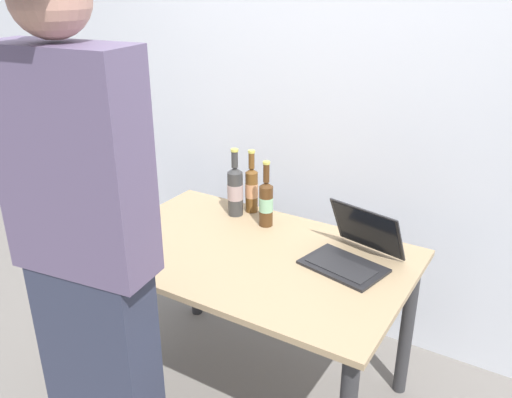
{
  "coord_description": "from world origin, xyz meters",
  "views": [
    {
      "loc": [
        1.04,
        -1.68,
        1.83
      ],
      "look_at": [
        0.02,
        0.0,
        0.99
      ],
      "focal_mm": 37.21,
      "sensor_mm": 36.0,
      "label": 1
    }
  ],
  "objects_px": {
    "beer_bottle_dark": "(266,202)",
    "person_figure": "(87,257)",
    "beer_bottle_amber": "(252,188)",
    "beer_bottle_green": "(235,190)",
    "laptop": "(353,250)"
  },
  "relations": [
    {
      "from": "beer_bottle_amber",
      "to": "beer_bottle_green",
      "type": "bearing_deg",
      "value": -122.49
    },
    {
      "from": "beer_bottle_dark",
      "to": "person_figure",
      "type": "bearing_deg",
      "value": -95.99
    },
    {
      "from": "person_figure",
      "to": "beer_bottle_dark",
      "type": "bearing_deg",
      "value": 84.01
    },
    {
      "from": "beer_bottle_amber",
      "to": "beer_bottle_dark",
      "type": "xyz_separation_m",
      "value": [
        0.14,
        -0.1,
        -0.0
      ]
    },
    {
      "from": "laptop",
      "to": "person_figure",
      "type": "xyz_separation_m",
      "value": [
        -0.58,
        -0.84,
        0.2
      ]
    },
    {
      "from": "beer_bottle_green",
      "to": "beer_bottle_dark",
      "type": "distance_m",
      "value": 0.19
    },
    {
      "from": "laptop",
      "to": "beer_bottle_green",
      "type": "relative_size",
      "value": 1.13
    },
    {
      "from": "beer_bottle_green",
      "to": "person_figure",
      "type": "height_order",
      "value": "person_figure"
    },
    {
      "from": "beer_bottle_amber",
      "to": "person_figure",
      "type": "bearing_deg",
      "value": -87.85
    },
    {
      "from": "beer_bottle_dark",
      "to": "beer_bottle_amber",
      "type": "bearing_deg",
      "value": 144.51
    },
    {
      "from": "beer_bottle_green",
      "to": "beer_bottle_amber",
      "type": "bearing_deg",
      "value": 57.51
    },
    {
      "from": "beer_bottle_green",
      "to": "beer_bottle_dark",
      "type": "relative_size",
      "value": 1.06
    },
    {
      "from": "beer_bottle_amber",
      "to": "beer_bottle_green",
      "type": "relative_size",
      "value": 0.94
    },
    {
      "from": "beer_bottle_amber",
      "to": "beer_bottle_dark",
      "type": "bearing_deg",
      "value": -35.49
    },
    {
      "from": "beer_bottle_amber",
      "to": "person_figure",
      "type": "relative_size",
      "value": 0.16
    }
  ]
}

